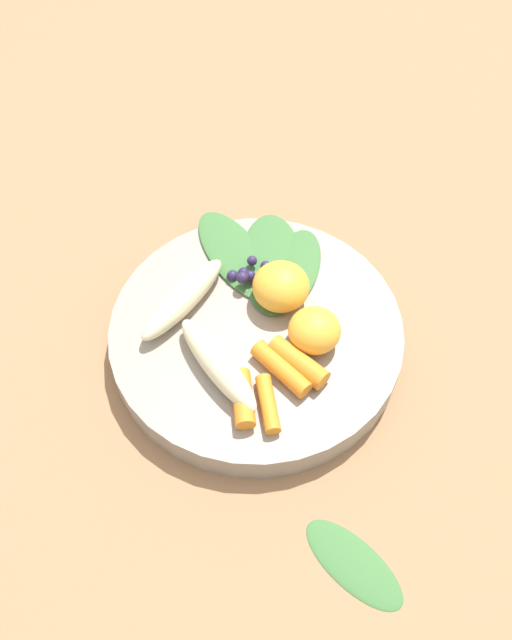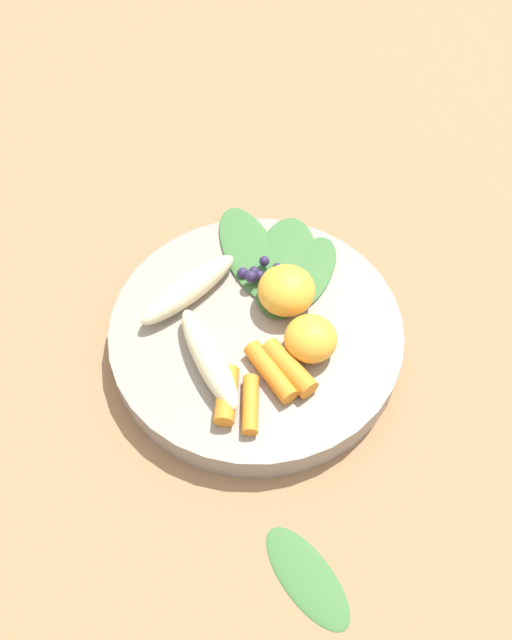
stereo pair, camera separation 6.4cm
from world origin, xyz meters
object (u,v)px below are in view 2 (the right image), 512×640
at_px(banana_peeled_right, 189,289).
at_px(orange_segment_near, 286,290).
at_px(banana_peeled_left, 209,358).
at_px(kale_leaf_stray, 307,577).
at_px(bowl, 256,335).

xyz_separation_m(banana_peeled_right, orange_segment_near, (-0.02, 0.09, 0.01)).
height_order(banana_peeled_left, kale_leaf_stray, banana_peeled_left).
bearing_deg(bowl, banana_peeled_right, -99.90).
bearing_deg(banana_peeled_left, kale_leaf_stray, -0.09).
bearing_deg(orange_segment_near, banana_peeled_right, -76.53).
bearing_deg(orange_segment_near, kale_leaf_stray, 20.59).
relative_size(banana_peeled_left, orange_segment_near, 2.10).
bearing_deg(banana_peeled_right, orange_segment_near, 131.55).
bearing_deg(banana_peeled_left, bowl, 111.04).
bearing_deg(bowl, orange_segment_near, 150.91).
relative_size(banana_peeled_right, kale_leaf_stray, 1.20).
bearing_deg(banana_peeled_left, orange_segment_near, 109.88).
height_order(bowl, kale_leaf_stray, bowl).
relative_size(banana_peeled_left, kale_leaf_stray, 1.20).
xyz_separation_m(banana_peeled_left, orange_segment_near, (-0.09, 0.05, 0.01)).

